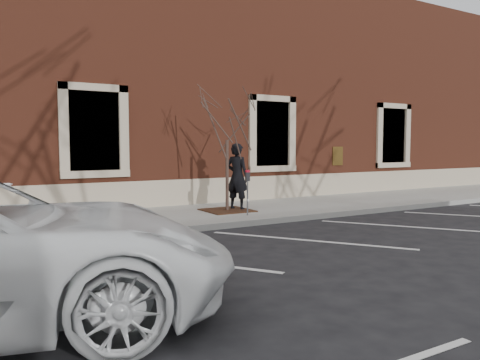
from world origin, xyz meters
TOP-DOWN VIEW (x-y plane):
  - ground at (0.00, 0.00)m, footprint 120.00×120.00m
  - sidewalk_near at (0.00, 1.75)m, footprint 40.00×3.50m
  - curb_near at (0.00, -0.05)m, footprint 40.00×0.12m
  - parking_stripes at (0.00, -2.20)m, footprint 28.00×4.40m
  - building_civic at (0.00, 7.74)m, footprint 40.00×8.62m
  - man at (0.57, 1.71)m, footprint 0.74×0.83m
  - parking_meter at (0.25, 0.64)m, footprint 0.11×0.08m
  - tree_grate at (0.20, 1.65)m, footprint 1.27×1.27m
  - sapling at (0.20, 1.65)m, footprint 2.18×2.18m

SIDE VIEW (x-z plane):
  - ground at x=0.00m, z-range 0.00..0.00m
  - parking_stripes at x=0.00m, z-range 0.00..0.01m
  - sidewalk_near at x=0.00m, z-range 0.00..0.15m
  - curb_near at x=0.00m, z-range 0.00..0.15m
  - tree_grate at x=0.20m, z-range 0.15..0.18m
  - parking_meter at x=0.25m, z-range 0.38..1.58m
  - man at x=0.57m, z-range 0.15..2.06m
  - sapling at x=0.20m, z-range 0.87..4.51m
  - building_civic at x=0.00m, z-range 0.00..8.00m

